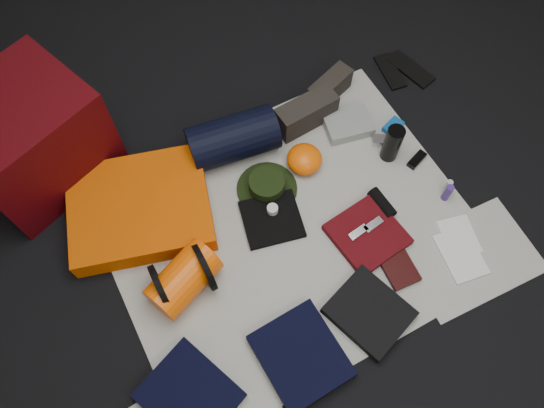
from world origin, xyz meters
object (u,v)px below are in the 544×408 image
water_bottle (392,143)px  compact_camera (381,141)px  red_cabinet (29,139)px  navy_duffel (233,138)px  stuff_sack (183,279)px  sleeping_pad (140,208)px  paperback_book (397,265)px

water_bottle → compact_camera: 0.12m
compact_camera → red_cabinet: bearing=-174.6°
red_cabinet → water_bottle: red_cabinet is taller
red_cabinet → navy_duffel: bearing=-42.5°
red_cabinet → stuff_sack: 0.95m
sleeping_pad → stuff_sack: stuff_sack is taller
paperback_book → water_bottle: bearing=64.6°
sleeping_pad → navy_duffel: (0.53, 0.11, 0.05)m
compact_camera → water_bottle: bearing=-67.5°
navy_duffel → paperback_book: (0.37, -0.89, -0.10)m
red_cabinet → navy_duffel: (0.84, -0.34, -0.13)m
red_cabinet → sleeping_pad: (0.31, -0.45, -0.18)m
sleeping_pad → stuff_sack: size_ratio=2.04×
red_cabinet → navy_duffel: size_ratio=1.40×
red_cabinet → sleeping_pad: 0.58m
water_bottle → navy_duffel: bearing=149.8°
water_bottle → sleeping_pad: bearing=166.9°
stuff_sack → water_bottle: 1.16m
navy_duffel → water_bottle: (0.66, -0.38, -0.00)m
compact_camera → navy_duffel: bearing=-175.8°
stuff_sack → paperback_book: bearing=-22.8°
navy_duffel → compact_camera: size_ratio=4.66×
sleeping_pad → paperback_book: sleeping_pad is taller
red_cabinet → compact_camera: bearing=-43.5°
compact_camera → sleeping_pad: bearing=-160.6°
navy_duffel → stuff_sack: bearing=-125.4°
red_cabinet → navy_duffel: 0.92m
water_bottle → paperback_book: bearing=-120.1°
red_cabinet → compact_camera: red_cabinet is taller
water_bottle → stuff_sack: bearing=-173.0°
sleeping_pad → water_bottle: bearing=-13.1°
red_cabinet → navy_duffel: red_cabinet is taller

